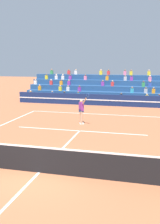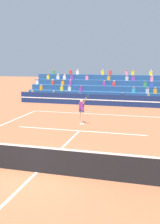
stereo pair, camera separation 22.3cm
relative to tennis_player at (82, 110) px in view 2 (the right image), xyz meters
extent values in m
plane|color=#AD603D|center=(0.32, -8.19, -0.98)|extent=(120.00, 120.00, 0.00)
cube|color=white|center=(0.32, 3.71, -0.98)|extent=(11.00, 0.10, 0.01)
cube|color=white|center=(0.32, -1.76, -0.98)|extent=(8.25, 0.10, 0.01)
cube|color=white|center=(0.32, -8.19, -0.98)|extent=(0.10, 12.85, 0.01)
cube|color=black|center=(0.32, -8.19, -0.48)|extent=(11.90, 0.02, 1.00)
cube|color=white|center=(0.32, -8.19, 0.05)|extent=(11.90, 0.04, 0.06)
cube|color=navy|center=(0.32, 8.08, -0.43)|extent=(18.00, 0.24, 1.10)
cube|color=white|center=(0.32, 7.95, -0.43)|extent=(18.00, 0.02, 0.10)
cube|color=navy|center=(0.32, 9.35, -0.71)|extent=(18.10, 0.95, 0.55)
cube|color=yellow|center=(4.34, 9.18, -0.21)|extent=(0.32, 0.22, 0.44)
sphere|color=tan|center=(4.34, 9.18, 0.11)|extent=(0.18, 0.18, 0.18)
cube|color=orange|center=(-7.98, 9.18, -0.21)|extent=(0.32, 0.22, 0.44)
sphere|color=beige|center=(-7.98, 9.18, 0.11)|extent=(0.18, 0.18, 0.18)
cube|color=black|center=(-4.11, 9.18, -0.21)|extent=(0.32, 0.22, 0.44)
sphere|color=brown|center=(-4.11, 9.18, 0.11)|extent=(0.18, 0.18, 0.18)
cube|color=black|center=(1.84, 9.18, -0.21)|extent=(0.32, 0.22, 0.44)
sphere|color=brown|center=(1.84, 9.18, 0.11)|extent=(0.18, 0.18, 0.18)
cube|color=#2D4CA5|center=(-5.47, 9.18, -0.21)|extent=(0.32, 0.22, 0.44)
sphere|color=tan|center=(-5.47, 9.18, 0.11)|extent=(0.18, 0.18, 0.18)
cube|color=teal|center=(-2.61, 9.18, -0.21)|extent=(0.32, 0.22, 0.44)
sphere|color=brown|center=(-2.61, 9.18, 0.11)|extent=(0.18, 0.18, 0.18)
cube|color=navy|center=(0.32, 10.30, -0.43)|extent=(18.10, 0.95, 1.10)
cube|color=orange|center=(-7.30, 10.13, 0.34)|extent=(0.32, 0.22, 0.44)
sphere|color=tan|center=(-7.30, 10.13, 0.66)|extent=(0.18, 0.18, 0.18)
cube|color=purple|center=(-2.72, 10.13, 0.34)|extent=(0.32, 0.22, 0.44)
sphere|color=brown|center=(-2.72, 10.13, 0.66)|extent=(0.18, 0.18, 0.18)
cube|color=#B2B2B7|center=(4.21, 10.13, 0.34)|extent=(0.32, 0.22, 0.44)
sphere|color=brown|center=(4.21, 10.13, 0.66)|extent=(0.18, 0.18, 0.18)
cube|color=silver|center=(-4.00, 10.13, 0.34)|extent=(0.32, 0.22, 0.44)
sphere|color=#9E7051|center=(-4.00, 10.13, 0.66)|extent=(0.18, 0.18, 0.18)
cube|color=orange|center=(4.96, 10.13, 0.34)|extent=(0.32, 0.22, 0.44)
sphere|color=#9E7051|center=(4.96, 10.13, 0.66)|extent=(0.18, 0.18, 0.18)
cube|color=teal|center=(2.85, 10.13, 0.34)|extent=(0.32, 0.22, 0.44)
sphere|color=#9E7051|center=(2.85, 10.13, 0.66)|extent=(0.18, 0.18, 0.18)
cube|color=yellow|center=(-4.88, 10.13, 0.34)|extent=(0.32, 0.22, 0.44)
sphere|color=tan|center=(-4.88, 10.13, 0.66)|extent=(0.18, 0.18, 0.18)
cube|color=navy|center=(0.32, 11.25, -0.16)|extent=(18.10, 0.95, 1.65)
cube|color=#338C4C|center=(3.94, 11.08, 0.89)|extent=(0.32, 0.22, 0.44)
sphere|color=brown|center=(3.94, 11.08, 1.21)|extent=(0.18, 0.18, 0.18)
cube|color=purple|center=(-4.16, 11.08, 0.89)|extent=(0.32, 0.22, 0.44)
sphere|color=tan|center=(-4.16, 11.08, 1.21)|extent=(0.18, 0.18, 0.18)
cube|color=silver|center=(-8.20, 11.08, 0.89)|extent=(0.32, 0.22, 0.44)
sphere|color=tan|center=(-8.20, 11.08, 1.21)|extent=(0.18, 0.18, 0.18)
cube|color=red|center=(0.70, 11.08, 0.89)|extent=(0.32, 0.22, 0.44)
sphere|color=tan|center=(0.70, 11.08, 1.21)|extent=(0.18, 0.18, 0.18)
cube|color=orange|center=(-5.08, 11.08, 0.89)|extent=(0.32, 0.22, 0.44)
sphere|color=brown|center=(-5.08, 11.08, 1.21)|extent=(0.18, 0.18, 0.18)
cube|color=purple|center=(-0.35, 11.08, 0.89)|extent=(0.32, 0.22, 0.44)
sphere|color=#9E7051|center=(-0.35, 11.08, 1.21)|extent=(0.18, 0.18, 0.18)
cube|color=red|center=(-6.28, 11.08, 0.89)|extent=(0.32, 0.22, 0.44)
sphere|color=beige|center=(-6.28, 11.08, 1.21)|extent=(0.18, 0.18, 0.18)
cube|color=#2D4CA5|center=(4.60, 11.08, 0.89)|extent=(0.32, 0.22, 0.44)
sphere|color=#9E7051|center=(4.60, 11.08, 1.21)|extent=(0.18, 0.18, 0.18)
cube|color=navy|center=(0.32, 12.20, 0.12)|extent=(18.10, 0.95, 2.20)
cube|color=#B2B2B7|center=(1.97, 12.03, 1.44)|extent=(0.32, 0.22, 0.44)
sphere|color=#9E7051|center=(1.97, 12.03, 1.76)|extent=(0.18, 0.18, 0.18)
cube|color=pink|center=(4.58, 12.03, 1.44)|extent=(0.32, 0.22, 0.44)
sphere|color=beige|center=(4.58, 12.03, 1.76)|extent=(0.18, 0.18, 0.18)
cube|color=silver|center=(-5.18, 12.03, 1.44)|extent=(0.32, 0.22, 0.44)
sphere|color=beige|center=(-5.18, 12.03, 1.76)|extent=(0.18, 0.18, 0.18)
cube|color=silver|center=(-5.97, 12.03, 1.44)|extent=(0.32, 0.22, 0.44)
sphere|color=beige|center=(-5.97, 12.03, 1.76)|extent=(0.18, 0.18, 0.18)
cube|color=orange|center=(-0.03, 12.03, 1.44)|extent=(0.32, 0.22, 0.44)
sphere|color=brown|center=(-0.03, 12.03, 1.76)|extent=(0.18, 0.18, 0.18)
cube|color=pink|center=(-2.50, 12.03, 1.44)|extent=(0.32, 0.22, 0.44)
sphere|color=brown|center=(-2.50, 12.03, 1.76)|extent=(0.18, 0.18, 0.18)
cube|color=purple|center=(-4.29, 12.03, 1.44)|extent=(0.32, 0.22, 0.44)
sphere|color=brown|center=(-4.29, 12.03, 1.76)|extent=(0.18, 0.18, 0.18)
cube|color=yellow|center=(-7.20, 12.03, 1.44)|extent=(0.32, 0.22, 0.44)
sphere|color=brown|center=(-7.20, 12.03, 1.76)|extent=(0.18, 0.18, 0.18)
cube|color=purple|center=(2.64, 12.03, 1.44)|extent=(0.32, 0.22, 0.44)
sphere|color=brown|center=(2.64, 12.03, 1.76)|extent=(0.18, 0.18, 0.18)
cube|color=navy|center=(0.32, 13.15, 0.39)|extent=(18.10, 0.95, 2.75)
cube|color=#338C4C|center=(-6.88, 12.98, 1.99)|extent=(0.32, 0.22, 0.44)
sphere|color=#9E7051|center=(-6.88, 12.98, 2.31)|extent=(0.18, 0.18, 0.18)
cube|color=yellow|center=(2.52, 12.98, 1.99)|extent=(0.32, 0.22, 0.44)
sphere|color=#9E7051|center=(2.52, 12.98, 2.31)|extent=(0.18, 0.18, 0.18)
cube|color=yellow|center=(4.46, 12.98, 1.99)|extent=(0.32, 0.22, 0.44)
sphere|color=tan|center=(4.46, 12.98, 2.31)|extent=(0.18, 0.18, 0.18)
cube|color=silver|center=(-3.87, 12.98, 1.99)|extent=(0.32, 0.22, 0.44)
sphere|color=tan|center=(-3.87, 12.98, 2.31)|extent=(0.18, 0.18, 0.18)
cube|color=red|center=(-0.02, 12.98, 1.99)|extent=(0.32, 0.22, 0.44)
sphere|color=brown|center=(-0.02, 12.98, 2.31)|extent=(0.18, 0.18, 0.18)
cube|color=yellow|center=(-0.89, 12.98, 1.99)|extent=(0.32, 0.22, 0.44)
sphere|color=tan|center=(-0.89, 12.98, 2.31)|extent=(0.18, 0.18, 0.18)
cube|color=pink|center=(1.85, 12.98, 1.99)|extent=(0.32, 0.22, 0.44)
sphere|color=brown|center=(1.85, 12.98, 2.31)|extent=(0.18, 0.18, 0.18)
cube|color=red|center=(-4.74, 12.98, 1.99)|extent=(0.32, 0.22, 0.44)
sphere|color=brown|center=(-4.74, 12.98, 2.31)|extent=(0.18, 0.18, 0.18)
cylinder|color=tan|center=(-0.07, 0.11, -0.53)|extent=(0.14, 0.14, 0.90)
cylinder|color=tan|center=(0.02, -0.10, -0.53)|extent=(0.14, 0.14, 0.90)
cube|color=navy|center=(-0.02, 0.03, -0.04)|extent=(0.37, 0.37, 0.20)
cube|color=purple|center=(-0.02, 0.03, 0.26)|extent=(0.39, 0.40, 0.56)
sphere|color=tan|center=(-0.02, 0.03, 0.62)|extent=(0.22, 0.22, 0.22)
cube|color=white|center=(-0.05, 0.14, -0.94)|extent=(0.27, 0.27, 0.09)
cube|color=white|center=(0.05, -0.07, -0.94)|extent=(0.27, 0.27, 0.09)
cylinder|color=tan|center=(-0.19, 0.20, 0.20)|extent=(0.09, 0.09, 0.56)
cylinder|color=tan|center=(0.28, -0.28, 0.70)|extent=(0.40, 0.41, 0.49)
cylinder|color=black|center=(0.47, -0.48, 0.98)|extent=(0.15, 0.15, 0.18)
torus|color=#1E4C99|center=(0.56, -0.57, 1.11)|extent=(0.32, 0.33, 0.44)
camera|label=1|loc=(4.20, -17.06, 3.27)|focal=42.00mm
camera|label=2|loc=(4.41, -17.00, 3.27)|focal=42.00mm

